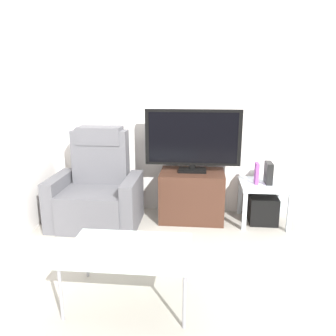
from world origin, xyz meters
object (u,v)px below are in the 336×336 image
at_px(television, 193,139).
at_px(cell_phone, 125,244).
at_px(subwoofer_box, 263,209).
at_px(side_table, 264,190).
at_px(game_console, 268,173).
at_px(recliner_armchair, 97,191).
at_px(tv_stand, 192,195).
at_px(coffee_table, 129,252).
at_px(book_upright, 257,173).

relative_size(television, cell_phone, 7.21).
distance_m(subwoofer_box, cell_phone, 1.98).
distance_m(side_table, game_console, 0.20).
relative_size(recliner_armchair, subwoofer_box, 3.44).
distance_m(recliner_armchair, subwoofer_box, 1.91).
bearing_deg(television, side_table, -3.02).
relative_size(television, game_console, 4.50).
xyz_separation_m(tv_stand, television, (0.00, 0.02, 0.66)).
bearing_deg(television, game_console, -2.22).
height_order(television, subwoofer_box, television).
height_order(recliner_armchair, cell_phone, recliner_armchair).
relative_size(recliner_armchair, cell_phone, 7.20).
distance_m(recliner_armchair, coffee_table, 1.53).
relative_size(side_table, game_console, 2.24).
bearing_deg(cell_phone, side_table, 41.75).
bearing_deg(book_upright, tv_stand, 176.47).
relative_size(book_upright, game_console, 0.99).
xyz_separation_m(game_console, coffee_table, (-1.27, -1.56, -0.20)).
distance_m(game_console, cell_phone, 2.00).
bearing_deg(book_upright, side_table, 11.31).
xyz_separation_m(tv_stand, book_upright, (0.72, -0.04, 0.30)).
bearing_deg(tv_stand, book_upright, -3.53).
xyz_separation_m(television, subwoofer_box, (0.82, -0.04, -0.80)).
relative_size(recliner_armchair, book_upright, 4.54).
height_order(tv_stand, cell_phone, tv_stand).
distance_m(television, recliner_armchair, 1.24).
xyz_separation_m(game_console, cell_phone, (-1.31, -1.51, -0.17)).
bearing_deg(tv_stand, subwoofer_box, -1.70).
distance_m(tv_stand, side_table, 0.83).
distance_m(book_upright, cell_phone, 1.89).
height_order(coffee_table, cell_phone, cell_phone).
bearing_deg(coffee_table, television, 75.40).
distance_m(television, coffee_table, 1.74).
distance_m(tv_stand, television, 0.66).
distance_m(game_console, coffee_table, 2.02).
distance_m(television, side_table, 0.99).
distance_m(television, book_upright, 0.81).
xyz_separation_m(side_table, subwoofer_box, (-0.00, 0.00, -0.24)).
bearing_deg(coffee_table, book_upright, 53.49).
xyz_separation_m(side_table, game_console, (0.03, 0.01, 0.20)).
xyz_separation_m(book_upright, cell_phone, (-1.18, -1.48, -0.16)).
bearing_deg(side_table, television, 176.98).
height_order(recliner_armchair, coffee_table, recliner_armchair).
height_order(television, book_upright, television).
relative_size(subwoofer_box, cell_phone, 2.09).
xyz_separation_m(subwoofer_box, cell_phone, (-1.28, -1.50, 0.27)).
xyz_separation_m(recliner_armchair, coffee_table, (0.66, -1.39, 0.02)).
bearing_deg(side_table, recliner_armchair, -174.97).
relative_size(side_table, book_upright, 2.27).
relative_size(side_table, coffee_table, 0.60).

